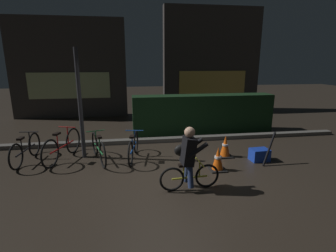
% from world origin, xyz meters
% --- Properties ---
extents(ground_plane, '(40.00, 40.00, 0.00)m').
position_xyz_m(ground_plane, '(0.00, 0.00, 0.00)').
color(ground_plane, '#2D261E').
extents(sidewalk_curb, '(12.00, 0.24, 0.12)m').
position_xyz_m(sidewalk_curb, '(0.00, 2.20, 0.06)').
color(sidewalk_curb, '#56544F').
rests_on(sidewalk_curb, ground).
extents(hedge_row, '(4.80, 0.70, 1.30)m').
position_xyz_m(hedge_row, '(1.80, 3.10, 0.65)').
color(hedge_row, black).
rests_on(hedge_row, ground).
extents(storefront_left, '(4.80, 0.54, 4.18)m').
position_xyz_m(storefront_left, '(-3.18, 6.50, 2.08)').
color(storefront_left, '#383330').
rests_on(storefront_left, ground).
extents(storefront_right, '(4.74, 0.54, 4.91)m').
position_xyz_m(storefront_right, '(3.38, 7.20, 2.44)').
color(storefront_right, '#383330').
rests_on(storefront_right, ground).
extents(street_post, '(0.10, 0.10, 2.73)m').
position_xyz_m(street_post, '(-1.90, 1.20, 1.37)').
color(street_post, '#2D2D33').
rests_on(street_post, ground).
extents(parked_bike_leftmost, '(0.46, 1.53, 0.71)m').
position_xyz_m(parked_bike_leftmost, '(-3.23, 1.08, 0.32)').
color(parked_bike_leftmost, black).
rests_on(parked_bike_leftmost, ground).
extents(parked_bike_left_mid, '(0.60, 1.64, 0.79)m').
position_xyz_m(parked_bike_left_mid, '(-2.38, 1.10, 0.36)').
color(parked_bike_left_mid, black).
rests_on(parked_bike_left_mid, ground).
extents(parked_bike_center_left, '(0.56, 1.51, 0.72)m').
position_xyz_m(parked_bike_center_left, '(-1.49, 0.87, 0.33)').
color(parked_bike_center_left, black).
rests_on(parked_bike_center_left, ground).
extents(parked_bike_center_right, '(0.46, 1.49, 0.69)m').
position_xyz_m(parked_bike_center_right, '(-0.64, 0.87, 0.32)').
color(parked_bike_center_right, black).
rests_on(parked_bike_center_right, ground).
extents(traffic_cone_near, '(0.36, 0.36, 0.54)m').
position_xyz_m(traffic_cone_near, '(1.23, -0.10, 0.26)').
color(traffic_cone_near, black).
rests_on(traffic_cone_near, ground).
extents(traffic_cone_far, '(0.36, 0.36, 0.56)m').
position_xyz_m(traffic_cone_far, '(1.71, 0.70, 0.27)').
color(traffic_cone_far, black).
rests_on(traffic_cone_far, ground).
extents(blue_crate, '(0.46, 0.34, 0.30)m').
position_xyz_m(blue_crate, '(2.46, 0.30, 0.15)').
color(blue_crate, '#193DB7').
rests_on(blue_crate, ground).
extents(cyclist, '(1.19, 0.50, 1.25)m').
position_xyz_m(cyclist, '(0.37, -0.86, 0.63)').
color(cyclist, black).
rests_on(cyclist, ground).
extents(closed_umbrella, '(0.41, 0.27, 0.77)m').
position_xyz_m(closed_umbrella, '(2.55, 0.05, 0.39)').
color(closed_umbrella, black).
rests_on(closed_umbrella, ground).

